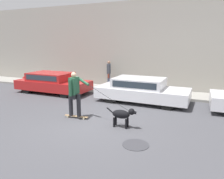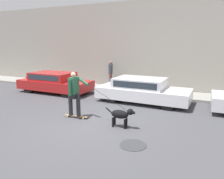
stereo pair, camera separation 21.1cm
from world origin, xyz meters
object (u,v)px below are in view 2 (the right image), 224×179
at_px(dog, 121,115).
at_px(skateboarder, 74,92).
at_px(parked_car_1, 142,90).
at_px(parked_car_0, 55,82).
at_px(pedestrian_with_bag, 111,73).
at_px(fire_hydrant, 27,81).

height_order(dog, skateboarder, skateboarder).
bearing_deg(parked_car_1, skateboarder, -115.46).
bearing_deg(parked_car_1, parked_car_0, -178.49).
distance_m(parked_car_0, parked_car_1, 5.27).
height_order(dog, pedestrian_with_bag, pedestrian_with_bag).
xyz_separation_m(skateboarder, fire_hydrant, (-6.53, 4.06, -0.65)).
bearing_deg(parked_car_1, pedestrian_with_bag, 141.89).
xyz_separation_m(parked_car_0, parked_car_1, (5.27, 0.00, -0.00)).
bearing_deg(pedestrian_with_bag, parked_car_0, 21.45).
bearing_deg(fire_hydrant, parked_car_0, -14.99).
distance_m(parked_car_0, fire_hydrant, 3.04).
xyz_separation_m(pedestrian_with_bag, fire_hydrant, (-5.47, -1.47, -0.67)).
distance_m(dog, skateboarder, 2.06).
bearing_deg(pedestrian_with_bag, skateboarder, 80.77).
relative_size(dog, skateboarder, 0.39).
height_order(skateboarder, fire_hydrant, skateboarder).
relative_size(dog, pedestrian_with_bag, 0.65).
distance_m(parked_car_1, pedestrian_with_bag, 3.56).
relative_size(parked_car_1, fire_hydrant, 6.67).
bearing_deg(parked_car_0, skateboarder, -41.68).
height_order(parked_car_1, pedestrian_with_bag, pedestrian_with_bag).
height_order(parked_car_0, pedestrian_with_bag, pedestrian_with_bag).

